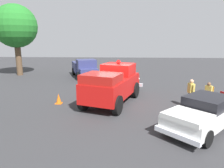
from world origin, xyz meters
TOP-DOWN VIEW (x-y plane):
  - ground_plane at (0.00, 0.00)m, footprint 60.00×60.00m
  - vintage_fire_truck at (0.09, -0.33)m, footprint 6.33×4.02m
  - classic_hot_rod at (3.88, 3.81)m, footprint 4.38×4.40m
  - parked_pickup at (-8.19, -3.67)m, footprint 5.13×3.45m
  - lawn_chair_near_truck at (-0.15, 5.65)m, footprint 0.69×0.69m
  - lawn_chair_by_car at (1.24, 5.85)m, footprint 0.67×0.67m
  - spectator_seated at (-0.05, 5.56)m, footprint 0.64×0.64m
  - spectator_standing at (0.93, 4.19)m, footprint 0.65×0.31m
  - oak_tree_right at (-9.00, -10.93)m, footprint 4.45×4.45m
  - traffic_cone at (0.62, -3.69)m, footprint 0.40×0.40m

SIDE VIEW (x-z plane):
  - ground_plane at x=0.00m, z-range 0.00..0.00m
  - traffic_cone at x=0.62m, z-range -0.01..0.63m
  - lawn_chair_near_truck at x=-0.15m, z-range 0.08..1.10m
  - lawn_chair_by_car at x=1.24m, z-range 0.08..1.10m
  - spectator_seated at x=-0.05m, z-range 0.05..1.34m
  - classic_hot_rod at x=3.88m, z-range 0.02..1.48m
  - spectator_standing at x=0.93m, z-range 0.13..1.80m
  - parked_pickup at x=-8.19m, z-range 0.04..1.94m
  - vintage_fire_truck at x=0.09m, z-range -0.10..2.49m
  - oak_tree_right at x=-9.00m, z-range 1.42..8.81m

